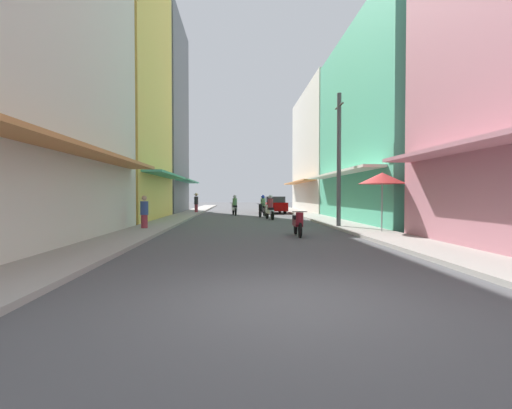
% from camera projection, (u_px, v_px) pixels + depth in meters
% --- Properties ---
extents(ground_plane, '(111.64, 111.64, 0.00)m').
position_uv_depth(ground_plane, '(247.00, 217.00, 26.76)').
color(ground_plane, '#4C4C4F').
extents(sidewalk_left, '(1.82, 58.75, 0.12)m').
position_uv_depth(sidewalk_left, '(182.00, 216.00, 26.52)').
color(sidewalk_left, '#9E9991').
rests_on(sidewalk_left, ground).
extents(sidewalk_right, '(1.82, 58.75, 0.12)m').
position_uv_depth(sidewalk_right, '(312.00, 216.00, 27.00)').
color(sidewalk_right, '#9E9991').
rests_on(sidewalk_right, ground).
extents(building_left_mid, '(7.05, 9.72, 16.05)m').
position_uv_depth(building_left_mid, '(109.00, 89.00, 22.84)').
color(building_left_mid, '#EFD159').
rests_on(building_left_mid, ground).
extents(building_left_far, '(7.05, 9.12, 16.93)m').
position_uv_depth(building_left_far, '(148.00, 117.00, 32.96)').
color(building_left_far, slate).
rests_on(building_left_far, ground).
extents(building_right_mid, '(7.05, 13.38, 11.07)m').
position_uv_depth(building_right_mid, '(397.00, 127.00, 21.82)').
color(building_right_mid, '#4CB28C').
rests_on(building_right_mid, ground).
extents(building_right_far, '(7.05, 13.73, 11.38)m').
position_uv_depth(building_right_far, '(334.00, 152.00, 35.77)').
color(building_right_far, silver).
rests_on(building_right_far, ground).
extents(motorbike_white, '(0.61, 1.79, 1.58)m').
position_uv_depth(motorbike_white, '(270.00, 209.00, 24.00)').
color(motorbike_white, black).
rests_on(motorbike_white, ground).
extents(motorbike_maroon, '(0.55, 1.81, 0.96)m').
position_uv_depth(motorbike_maroon, '(298.00, 223.00, 14.16)').
color(motorbike_maroon, black).
rests_on(motorbike_maroon, ground).
extents(motorbike_black, '(0.73, 1.75, 1.58)m').
position_uv_depth(motorbike_black, '(262.00, 207.00, 26.99)').
color(motorbike_black, black).
rests_on(motorbike_black, ground).
extents(motorbike_silver, '(0.58, 1.80, 1.58)m').
position_uv_depth(motorbike_silver, '(234.00, 206.00, 29.12)').
color(motorbike_silver, black).
rests_on(motorbike_silver, ground).
extents(parked_car, '(2.02, 4.20, 1.45)m').
position_uv_depth(parked_car, '(274.00, 205.00, 32.46)').
color(parked_car, '#8C0000').
rests_on(parked_car, ground).
extents(pedestrian_midway, '(0.44, 0.44, 1.77)m').
position_uv_depth(pedestrian_midway, '(196.00, 202.00, 31.77)').
color(pedestrian_midway, '#99333F').
rests_on(pedestrian_midway, ground).
extents(pedestrian_foreground, '(0.34, 0.34, 1.54)m').
position_uv_depth(pedestrian_foreground, '(144.00, 213.00, 16.30)').
color(pedestrian_foreground, '#99333F').
rests_on(pedestrian_foreground, ground).
extents(vendor_umbrella, '(1.86, 1.86, 2.45)m').
position_uv_depth(vendor_umbrella, '(382.00, 178.00, 14.80)').
color(vendor_umbrella, '#99999E').
rests_on(vendor_umbrella, ground).
extents(utility_pole, '(0.20, 1.20, 6.30)m').
position_uv_depth(utility_pole, '(339.00, 159.00, 17.43)').
color(utility_pole, '#4C4C4F').
rests_on(utility_pole, ground).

